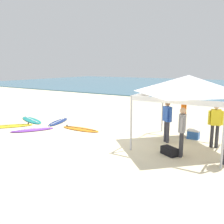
% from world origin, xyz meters
% --- Properties ---
extents(ground_plane, '(80.00, 80.00, 0.00)m').
position_xyz_m(ground_plane, '(0.00, 0.00, 0.00)').
color(ground_plane, beige).
extents(canopy_tent, '(3.25, 3.25, 2.75)m').
position_xyz_m(canopy_tent, '(2.94, 1.33, 2.39)').
color(canopy_tent, '#B7B7BC').
rests_on(canopy_tent, ground).
extents(surfboard_yellow, '(1.98, 2.22, 0.19)m').
position_xyz_m(surfboard_yellow, '(-5.61, -0.48, 0.04)').
color(surfboard_yellow, yellow).
rests_on(surfboard_yellow, ground).
extents(surfboard_purple, '(1.58, 1.96, 0.19)m').
position_xyz_m(surfboard_purple, '(-3.97, -0.33, 0.04)').
color(surfboard_purple, purple).
rests_on(surfboard_purple, ground).
extents(surfboard_orange, '(2.14, 0.64, 0.19)m').
position_xyz_m(surfboard_orange, '(-2.12, 1.05, 0.04)').
color(surfboard_orange, orange).
rests_on(surfboard_orange, ground).
extents(surfboard_teal, '(2.45, 1.38, 0.19)m').
position_xyz_m(surfboard_teal, '(-5.78, 1.11, 0.04)').
color(surfboard_teal, '#19847F').
rests_on(surfboard_teal, ground).
extents(surfboard_navy, '(1.13, 2.07, 0.19)m').
position_xyz_m(surfboard_navy, '(-4.17, 1.62, 0.04)').
color(surfboard_navy, navy).
rests_on(surfboard_navy, ground).
extents(person_orange, '(0.30, 0.54, 1.71)m').
position_xyz_m(person_orange, '(2.47, 2.57, 0.99)').
color(person_orange, '#383842').
rests_on(person_orange, ground).
extents(person_blue, '(0.45, 0.40, 1.71)m').
position_xyz_m(person_blue, '(2.15, 1.40, 0.99)').
color(person_blue, '#383842').
rests_on(person_blue, ground).
extents(person_grey, '(0.29, 0.54, 1.71)m').
position_xyz_m(person_grey, '(3.15, 0.12, 0.99)').
color(person_grey, '#2D2D33').
rests_on(person_grey, ground).
extents(person_yellow, '(0.53, 0.32, 1.71)m').
position_xyz_m(person_yellow, '(3.93, 1.73, 0.99)').
color(person_yellow, '#2D2D33').
rests_on(person_yellow, ground).
extents(gear_bag_near_tent, '(0.68, 0.57, 0.28)m').
position_xyz_m(gear_bag_near_tent, '(2.77, 0.02, 0.14)').
color(gear_bag_near_tent, black).
rests_on(gear_bag_near_tent, ground).
extents(cooler_box, '(0.50, 0.36, 0.39)m').
position_xyz_m(cooler_box, '(2.97, 2.48, 0.20)').
color(cooler_box, '#2D60B7').
rests_on(cooler_box, ground).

